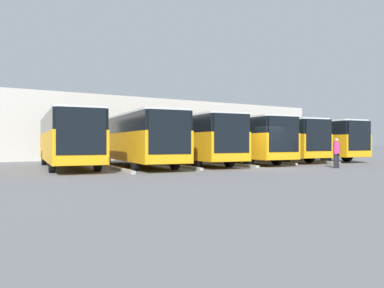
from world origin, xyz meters
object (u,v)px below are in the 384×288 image
object	(u,v)px
bus_1	(268,139)
bus_2	(235,139)
bus_0	(305,139)
bus_3	(189,138)
bus_4	(137,138)
pedestrian	(337,152)
bus_5	(67,138)

from	to	relation	value
bus_1	bus_2	bearing A→B (deg)	17.09
bus_0	bus_2	distance (m)	8.14
bus_2	bus_3	distance (m)	4.06
bus_4	bus_2	bearing A→B (deg)	-170.71
bus_0	pedestrian	size ratio (longest dim) A/B	6.67
bus_1	bus_3	bearing A→B (deg)	12.36
bus_0	bus_2	xyz separation A→B (m)	(8.13, 0.39, 0.00)
bus_0	bus_3	world-z (taller)	same
bus_4	pedestrian	xyz separation A→B (m)	(-9.59, 7.61, -0.86)
bus_2	bus_5	xyz separation A→B (m)	(12.19, -0.73, 0.00)
bus_0	bus_3	xyz separation A→B (m)	(12.19, 0.43, 0.00)
bus_3	bus_5	bearing A→B (deg)	1.53
bus_2	pedestrian	distance (m)	8.12
bus_1	pedestrian	distance (m)	9.09
bus_1	bus_5	size ratio (longest dim) A/B	1.00
bus_0	bus_1	bearing A→B (deg)	2.31
bus_3	bus_5	size ratio (longest dim) A/B	1.00
bus_3	bus_4	distance (m)	4.07
bus_1	bus_2	world-z (taller)	same
pedestrian	bus_2	bearing A→B (deg)	-84.91
bus_2	bus_5	bearing A→B (deg)	3.53
bus_0	bus_2	size ratio (longest dim) A/B	1.00
bus_5	pedestrian	xyz separation A→B (m)	(-13.65, 8.67, -0.86)
bus_4	bus_1	bearing A→B (deg)	-168.08
bus_5	bus_1	bearing A→B (deg)	-173.06
bus_0	bus_2	world-z (taller)	same
bus_2	bus_4	world-z (taller)	same
bus_4	bus_5	distance (m)	4.20
bus_1	bus_5	world-z (taller)	same
bus_2	bus_5	size ratio (longest dim) A/B	1.00
bus_4	pedestrian	bearing A→B (deg)	148.55
bus_0	bus_5	size ratio (longest dim) A/B	1.00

